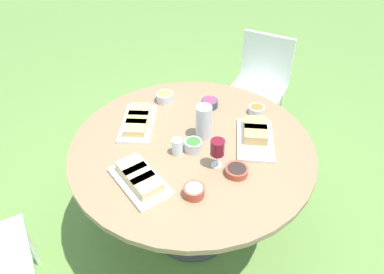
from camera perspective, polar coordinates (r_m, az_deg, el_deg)
The scene contains 15 objects.
ground_plane at distance 2.74m, azimuth 0.00°, elevation -13.40°, with size 40.00×40.00×0.00m, color #668E42.
dining_table at distance 2.25m, azimuth 0.00°, elevation -3.28°, with size 1.43×1.43×0.76m.
chair_near_right at distance 3.30m, azimuth 10.37°, elevation 8.62°, with size 0.61×0.61×0.89m.
water_pitcher at distance 2.18m, azimuth 1.80°, elevation 2.31°, with size 0.10×0.09×0.21m.
wine_glass at distance 1.97m, azimuth 3.89°, elevation -1.72°, with size 0.08×0.08×0.18m.
platter_bread_main at distance 2.34m, azimuth -8.28°, elevation 2.41°, with size 0.42×0.33×0.06m.
platter_charcuterie at distance 1.96m, azimuth -8.02°, elevation -6.22°, with size 0.40×0.29×0.07m.
platter_sandwich_side at distance 2.24m, azimuth 9.60°, elevation 0.42°, with size 0.43×0.35×0.08m.
bowl_fries at distance 2.53m, azimuth -4.19°, elevation 6.14°, with size 0.11×0.11×0.06m.
bowl_salad at distance 2.12m, azimuth 0.19°, elevation -1.23°, with size 0.10×0.10×0.07m.
bowl_olives at distance 2.01m, azimuth 6.82°, elevation -5.10°, with size 0.12×0.12×0.04m.
bowl_dip_red at distance 2.48m, azimuth 2.70°, elevation 5.20°, with size 0.11×0.11×0.05m.
bowl_dip_cream at distance 1.88m, azimuth 0.29°, elevation -8.21°, with size 0.11×0.11×0.05m.
bowl_roasted_veg at distance 2.45m, azimuth 9.80°, elevation 4.13°, with size 0.10×0.10×0.05m.
cup_water_near at distance 2.10m, azimuth -2.27°, elevation -1.48°, with size 0.06×0.06×0.10m.
Camera 1 is at (-1.55, 0.59, 2.18)m, focal length 35.00 mm.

